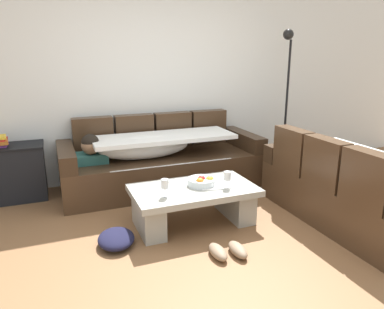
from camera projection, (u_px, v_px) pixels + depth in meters
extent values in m
plane|color=brown|center=(212.00, 248.00, 3.17)|extent=(14.00, 14.00, 0.00)
cube|color=silver|center=(145.00, 76.00, 4.73)|extent=(9.00, 0.10, 2.70)
cube|color=#422D1C|center=(163.00, 171.00, 4.56)|extent=(2.44, 0.92, 0.42)
cube|color=#422D1C|center=(93.00, 136.00, 4.51)|extent=(0.49, 0.16, 0.46)
cube|color=#422D1C|center=(134.00, 133.00, 4.69)|extent=(0.49, 0.16, 0.46)
cube|color=#422D1C|center=(173.00, 130.00, 4.88)|extent=(0.49, 0.16, 0.46)
cube|color=#422D1C|center=(208.00, 127.00, 5.06)|extent=(0.49, 0.16, 0.46)
cube|color=#352417|center=(66.00, 156.00, 4.08)|extent=(0.18, 0.92, 0.20)
cube|color=#352417|center=(243.00, 140.00, 4.88)|extent=(0.18, 0.92, 0.20)
cube|color=#2D6660|center=(91.00, 158.00, 4.18)|extent=(0.36, 0.28, 0.11)
sphere|color=#936B4C|center=(91.00, 145.00, 4.10)|extent=(0.21, 0.21, 0.21)
sphere|color=black|center=(90.00, 143.00, 4.09)|extent=(0.20, 0.20, 0.20)
ellipsoid|color=white|center=(144.00, 147.00, 4.34)|extent=(1.10, 0.44, 0.28)
cube|color=white|center=(164.00, 137.00, 4.38)|extent=(1.70, 0.60, 0.05)
cube|color=white|center=(174.00, 180.00, 4.16)|extent=(1.44, 0.04, 0.38)
cube|color=#422D1C|center=(351.00, 201.00, 3.64)|extent=(0.92, 1.86, 0.42)
cube|color=#422D1C|center=(369.00, 179.00, 2.94)|extent=(0.16, 0.47, 0.46)
cube|color=#422D1C|center=(326.00, 163.00, 3.39)|extent=(0.16, 0.47, 0.46)
cube|color=#422D1C|center=(293.00, 150.00, 3.84)|extent=(0.16, 0.47, 0.46)
cube|color=#352417|center=(301.00, 151.00, 4.31)|extent=(0.92, 0.18, 0.20)
ellipsoid|color=white|center=(356.00, 166.00, 3.61)|extent=(0.44, 0.94, 0.28)
cube|color=white|center=(362.00, 157.00, 3.55)|extent=(0.60, 1.38, 0.05)
cube|color=white|center=(384.00, 193.00, 3.79)|extent=(0.04, 1.17, 0.38)
cube|color=#A2A399|center=(194.00, 190.00, 3.53)|extent=(1.20, 0.68, 0.06)
cube|color=#A2A399|center=(148.00, 216.00, 3.42)|extent=(0.20, 0.54, 0.32)
cube|color=#A2A399|center=(235.00, 202.00, 3.75)|extent=(0.20, 0.54, 0.32)
cylinder|color=silver|center=(202.00, 182.00, 3.57)|extent=(0.28, 0.28, 0.07)
sphere|color=red|center=(202.00, 179.00, 3.57)|extent=(0.08, 0.08, 0.08)
sphere|color=orange|center=(200.00, 182.00, 3.50)|extent=(0.08, 0.08, 0.08)
sphere|color=gold|center=(210.00, 180.00, 3.56)|extent=(0.08, 0.08, 0.08)
cylinder|color=silver|center=(165.00, 196.00, 3.30)|extent=(0.06, 0.06, 0.01)
cylinder|color=silver|center=(165.00, 192.00, 3.29)|extent=(0.01, 0.01, 0.07)
cylinder|color=silver|center=(165.00, 184.00, 3.27)|extent=(0.07, 0.07, 0.08)
cylinder|color=silver|center=(227.00, 188.00, 3.51)|extent=(0.06, 0.06, 0.01)
cylinder|color=silver|center=(227.00, 184.00, 3.50)|extent=(0.01, 0.01, 0.07)
cylinder|color=silver|center=(227.00, 176.00, 3.48)|extent=(0.07, 0.07, 0.08)
cube|color=white|center=(214.00, 186.00, 3.55)|extent=(0.31, 0.26, 0.01)
cube|color=black|center=(13.00, 174.00, 4.15)|extent=(0.70, 0.42, 0.62)
cube|color=black|center=(9.00, 147.00, 4.07)|extent=(0.72, 0.44, 0.02)
cube|color=#72337F|center=(1.00, 145.00, 4.04)|extent=(0.14, 0.22, 0.03)
cube|color=#B76623|center=(0.00, 142.00, 4.01)|extent=(0.19, 0.24, 0.04)
cylinder|color=black|center=(282.00, 167.00, 5.41)|extent=(0.28, 0.28, 0.02)
cylinder|color=black|center=(286.00, 106.00, 5.17)|extent=(0.03, 0.03, 1.80)
sphere|color=black|center=(288.00, 34.00, 4.78)|extent=(0.14, 0.14, 0.14)
ellipsoid|color=#8C7259|center=(218.00, 252.00, 3.01)|extent=(0.12, 0.27, 0.09)
ellipsoid|color=#8C7259|center=(238.00, 250.00, 3.05)|extent=(0.13, 0.27, 0.09)
ellipsoid|color=#191933|center=(116.00, 239.00, 3.20)|extent=(0.37, 0.44, 0.12)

